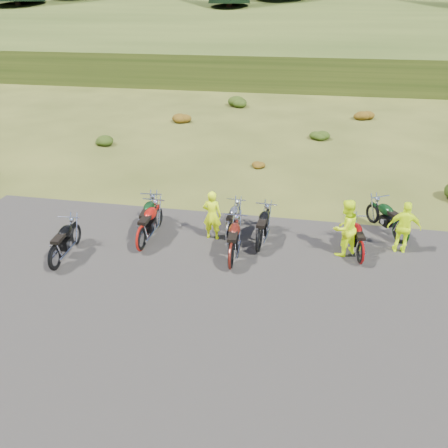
% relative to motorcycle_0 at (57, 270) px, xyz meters
% --- Properties ---
extents(ground, '(300.00, 300.00, 0.00)m').
position_rel_motorcycle_0_xyz_m(ground, '(5.16, 0.62, 0.00)').
color(ground, '#343D14').
rests_on(ground, ground).
extents(gravel_pad, '(20.00, 12.00, 0.04)m').
position_rel_motorcycle_0_xyz_m(gravel_pad, '(5.16, -1.38, 0.00)').
color(gravel_pad, black).
rests_on(gravel_pad, ground).
extents(hill_slope, '(300.00, 45.97, 9.37)m').
position_rel_motorcycle_0_xyz_m(hill_slope, '(5.16, 50.62, 0.00)').
color(hill_slope, '#273913').
rests_on(hill_slope, ground).
extents(hill_plateau, '(300.00, 90.00, 9.17)m').
position_rel_motorcycle_0_xyz_m(hill_plateau, '(5.16, 110.62, 0.00)').
color(hill_plateau, '#273913').
rests_on(hill_plateau, ground).
extents(shrub_1, '(1.03, 1.03, 0.61)m').
position_rel_motorcycle_0_xyz_m(shrub_1, '(-3.94, 11.92, 0.31)').
color(shrub_1, '#21380E').
rests_on(shrub_1, ground).
extents(shrub_2, '(1.30, 1.30, 0.77)m').
position_rel_motorcycle_0_xyz_m(shrub_2, '(-1.04, 17.22, 0.38)').
color(shrub_2, '#65330C').
rests_on(shrub_2, ground).
extents(shrub_3, '(1.56, 1.56, 0.92)m').
position_rel_motorcycle_0_xyz_m(shrub_3, '(1.86, 22.52, 0.46)').
color(shrub_3, '#21380E').
rests_on(shrub_3, ground).
extents(shrub_4, '(0.77, 0.77, 0.45)m').
position_rel_motorcycle_0_xyz_m(shrub_4, '(4.76, 9.82, 0.23)').
color(shrub_4, '#65330C').
rests_on(shrub_4, ground).
extents(shrub_5, '(1.03, 1.03, 0.61)m').
position_rel_motorcycle_0_xyz_m(shrub_5, '(7.66, 15.12, 0.31)').
color(shrub_5, '#21380E').
rests_on(shrub_5, ground).
extents(shrub_6, '(1.30, 1.30, 0.77)m').
position_rel_motorcycle_0_xyz_m(shrub_6, '(10.56, 20.42, 0.38)').
color(shrub_6, '#65330C').
rests_on(shrub_6, ground).
extents(motorcycle_0, '(0.88, 2.23, 1.14)m').
position_rel_motorcycle_0_xyz_m(motorcycle_0, '(0.00, 0.00, 0.00)').
color(motorcycle_0, black).
rests_on(motorcycle_0, ground).
extents(motorcycle_1, '(0.81, 2.35, 1.22)m').
position_rel_motorcycle_0_xyz_m(motorcycle_1, '(2.10, 1.51, 0.00)').
color(motorcycle_1, maroon).
rests_on(motorcycle_1, ground).
extents(motorcycle_2, '(0.98, 2.38, 1.21)m').
position_rel_motorcycle_0_xyz_m(motorcycle_2, '(1.99, 1.97, 0.00)').
color(motorcycle_2, black).
rests_on(motorcycle_2, ground).
extents(motorcycle_3, '(0.79, 2.05, 1.05)m').
position_rel_motorcycle_0_xyz_m(motorcycle_3, '(4.70, 2.56, 0.00)').
color(motorcycle_3, '#99999D').
rests_on(motorcycle_3, ground).
extents(motorcycle_4, '(0.87, 2.30, 1.18)m').
position_rel_motorcycle_0_xyz_m(motorcycle_4, '(5.04, 1.00, 0.00)').
color(motorcycle_4, '#4A130C').
rests_on(motorcycle_4, ground).
extents(motorcycle_5, '(0.89, 2.24, 1.15)m').
position_rel_motorcycle_0_xyz_m(motorcycle_5, '(5.74, 2.09, 0.00)').
color(motorcycle_5, black).
rests_on(motorcycle_5, ground).
extents(motorcycle_6, '(0.93, 2.10, 1.06)m').
position_rel_motorcycle_0_xyz_m(motorcycle_6, '(8.81, 2.00, 0.00)').
color(motorcycle_6, maroon).
rests_on(motorcycle_6, ground).
extents(motorcycle_7, '(1.74, 2.30, 1.17)m').
position_rel_motorcycle_0_xyz_m(motorcycle_7, '(10.19, 3.50, 0.00)').
color(motorcycle_7, black).
rests_on(motorcycle_7, ground).
extents(person_middle, '(0.63, 0.43, 1.68)m').
position_rel_motorcycle_0_xyz_m(person_middle, '(4.13, 2.69, 0.84)').
color(person_middle, '#D8F80D').
rests_on(person_middle, ground).
extents(person_right_a, '(1.12, 1.10, 1.82)m').
position_rel_motorcycle_0_xyz_m(person_right_a, '(8.31, 2.45, 0.91)').
color(person_right_a, '#D8F80D').
rests_on(person_right_a, ground).
extents(person_right_b, '(1.01, 0.45, 1.69)m').
position_rel_motorcycle_0_xyz_m(person_right_b, '(10.12, 2.94, 0.85)').
color(person_right_b, '#D8F80D').
rests_on(person_right_b, ground).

